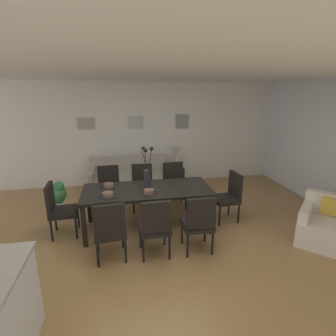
{
  "coord_description": "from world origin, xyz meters",
  "views": [
    {
      "loc": [
        -0.53,
        -3.56,
        2.35
      ],
      "look_at": [
        0.34,
        1.03,
        1.0
      ],
      "focal_mm": 28.19,
      "sensor_mm": 36.0,
      "label": 1
    }
  ],
  "objects_px": {
    "dining_table": "(147,193)",
    "centerpiece_vase": "(147,173)",
    "dining_chair_head_east": "(229,194)",
    "bowl_near_right": "(108,185)",
    "bowl_near_left": "(108,194)",
    "dining_chair_near_left": "(110,229)",
    "framed_picture_center": "(136,122)",
    "dining_chair_near_right": "(109,187)",
    "potted_plant": "(58,195)",
    "side_table": "(176,177)",
    "dining_chair_mid_right": "(174,182)",
    "table_lamp": "(176,153)",
    "dining_chair_far_left": "(155,225)",
    "dining_chair_far_right": "(142,185)",
    "armchair": "(328,226)",
    "dining_chair_head_west": "(58,207)",
    "sofa": "(130,180)",
    "dining_chair_mid_left": "(199,221)",
    "framed_picture_left": "(86,124)",
    "bowl_far_left": "(149,191)",
    "framed_picture_right": "(182,121)"
  },
  "relations": [
    {
      "from": "table_lamp",
      "to": "sofa",
      "type": "bearing_deg",
      "value": -177.55
    },
    {
      "from": "dining_chair_near_left",
      "to": "framed_picture_center",
      "type": "xyz_separation_m",
      "value": [
        0.63,
        3.34,
        1.09
      ]
    },
    {
      "from": "dining_chair_mid_left",
      "to": "potted_plant",
      "type": "height_order",
      "value": "dining_chair_mid_left"
    },
    {
      "from": "dining_chair_far_left",
      "to": "potted_plant",
      "type": "height_order",
      "value": "dining_chair_far_left"
    },
    {
      "from": "dining_chair_mid_right",
      "to": "dining_chair_head_east",
      "type": "distance_m",
      "value": 1.22
    },
    {
      "from": "dining_table",
      "to": "centerpiece_vase",
      "type": "relative_size",
      "value": 2.99
    },
    {
      "from": "dining_chair_head_west",
      "to": "dining_chair_head_east",
      "type": "distance_m",
      "value": 3.01
    },
    {
      "from": "side_table",
      "to": "framed_picture_center",
      "type": "bearing_deg",
      "value": 150.54
    },
    {
      "from": "bowl_near_left",
      "to": "sofa",
      "type": "height_order",
      "value": "bowl_near_left"
    },
    {
      "from": "dining_chair_head_east",
      "to": "framed_picture_right",
      "type": "relative_size",
      "value": 2.34
    },
    {
      "from": "dining_chair_head_east",
      "to": "dining_chair_mid_left",
      "type": "bearing_deg",
      "value": -133.77
    },
    {
      "from": "dining_chair_head_east",
      "to": "bowl_near_left",
      "type": "relative_size",
      "value": 5.41
    },
    {
      "from": "dining_chair_head_east",
      "to": "framed_picture_left",
      "type": "relative_size",
      "value": 2.15
    },
    {
      "from": "dining_chair_near_left",
      "to": "dining_chair_far_left",
      "type": "height_order",
      "value": "same"
    },
    {
      "from": "armchair",
      "to": "dining_chair_mid_left",
      "type": "bearing_deg",
      "value": 176.45
    },
    {
      "from": "dining_table",
      "to": "bowl_near_left",
      "type": "height_order",
      "value": "bowl_near_left"
    },
    {
      "from": "side_table",
      "to": "table_lamp",
      "type": "xyz_separation_m",
      "value": [
        0.0,
        0.0,
        0.63
      ]
    },
    {
      "from": "framed_picture_center",
      "to": "framed_picture_right",
      "type": "bearing_deg",
      "value": -0.0
    },
    {
      "from": "dining_chair_mid_right",
      "to": "table_lamp",
      "type": "relative_size",
      "value": 1.8
    },
    {
      "from": "dining_chair_mid_right",
      "to": "bowl_near_left",
      "type": "xyz_separation_m",
      "value": [
        -1.32,
        -1.1,
        0.27
      ]
    },
    {
      "from": "dining_chair_mid_left",
      "to": "framed_picture_right",
      "type": "xyz_separation_m",
      "value": [
        0.55,
        3.37,
        1.09
      ]
    },
    {
      "from": "dining_chair_mid_right",
      "to": "sofa",
      "type": "relative_size",
      "value": 0.5
    },
    {
      "from": "dining_chair_far_right",
      "to": "bowl_far_left",
      "type": "bearing_deg",
      "value": -89.42
    },
    {
      "from": "dining_chair_near_left",
      "to": "table_lamp",
      "type": "xyz_separation_m",
      "value": [
        1.57,
        2.81,
        0.38
      ]
    },
    {
      "from": "dining_table",
      "to": "framed_picture_left",
      "type": "xyz_separation_m",
      "value": [
        -1.21,
        2.48,
        0.93
      ]
    },
    {
      "from": "dining_chair_near_right",
      "to": "bowl_near_right",
      "type": "bearing_deg",
      "value": -88.23
    },
    {
      "from": "bowl_near_right",
      "to": "sofa",
      "type": "bearing_deg",
      "value": 75.71
    },
    {
      "from": "dining_chair_near_left",
      "to": "dining_chair_near_right",
      "type": "relative_size",
      "value": 1.0
    },
    {
      "from": "sofa",
      "to": "framed_picture_center",
      "type": "distance_m",
      "value": 1.46
    },
    {
      "from": "dining_chair_head_west",
      "to": "potted_plant",
      "type": "distance_m",
      "value": 0.95
    },
    {
      "from": "sofa",
      "to": "framed_picture_right",
      "type": "bearing_deg",
      "value": 22.05
    },
    {
      "from": "dining_chair_far_left",
      "to": "framed_picture_right",
      "type": "xyz_separation_m",
      "value": [
        1.2,
        3.36,
        1.09
      ]
    },
    {
      "from": "dining_table",
      "to": "dining_chair_far_right",
      "type": "relative_size",
      "value": 2.39
    },
    {
      "from": "bowl_near_left",
      "to": "bowl_near_right",
      "type": "height_order",
      "value": "same"
    },
    {
      "from": "framed_picture_right",
      "to": "sofa",
      "type": "bearing_deg",
      "value": -157.95
    },
    {
      "from": "dining_chair_far_right",
      "to": "bowl_near_left",
      "type": "relative_size",
      "value": 5.41
    },
    {
      "from": "dining_chair_mid_right",
      "to": "framed_picture_center",
      "type": "distance_m",
      "value": 2.05
    },
    {
      "from": "dining_chair_head_west",
      "to": "dining_chair_near_left",
      "type": "bearing_deg",
      "value": -45.86
    },
    {
      "from": "dining_chair_head_east",
      "to": "bowl_near_right",
      "type": "height_order",
      "value": "dining_chair_head_east"
    },
    {
      "from": "bowl_near_right",
      "to": "dining_chair_head_east",
      "type": "bearing_deg",
      "value": -4.83
    },
    {
      "from": "dining_chair_far_left",
      "to": "dining_chair_far_right",
      "type": "height_order",
      "value": "same"
    },
    {
      "from": "dining_chair_head_east",
      "to": "dining_table",
      "type": "bearing_deg",
      "value": -178.94
    },
    {
      "from": "dining_chair_mid_left",
      "to": "framed_picture_center",
      "type": "distance_m",
      "value": 3.6
    },
    {
      "from": "bowl_near_left",
      "to": "bowl_far_left",
      "type": "xyz_separation_m",
      "value": [
        0.66,
        0.0,
        0.0
      ]
    },
    {
      "from": "dining_chair_head_east",
      "to": "armchair",
      "type": "bearing_deg",
      "value": -40.12
    },
    {
      "from": "dining_chair_mid_right",
      "to": "framed_picture_left",
      "type": "xyz_separation_m",
      "value": [
        -1.87,
        1.6,
        1.09
      ]
    },
    {
      "from": "dining_chair_mid_right",
      "to": "armchair",
      "type": "xyz_separation_m",
      "value": [
        2.11,
        -1.9,
        -0.23
      ]
    },
    {
      "from": "dining_chair_mid_left",
      "to": "framed_picture_center",
      "type": "xyz_separation_m",
      "value": [
        -0.66,
        3.37,
        1.09
      ]
    },
    {
      "from": "potted_plant",
      "to": "side_table",
      "type": "bearing_deg",
      "value": 21.1
    },
    {
      "from": "bowl_far_left",
      "to": "sofa",
      "type": "xyz_separation_m",
      "value": [
        -0.23,
        2.12,
        -0.5
      ]
    }
  ]
}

